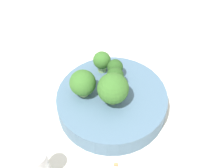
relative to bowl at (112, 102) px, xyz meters
name	(u,v)px	position (x,y,z in m)	size (l,w,h in m)	color
ground_plane	(112,108)	(0.00, 0.00, -0.02)	(3.00, 3.00, 0.00)	silver
bowl	(112,102)	(0.00, 0.00, 0.00)	(0.22, 0.22, 0.04)	slate
broccoli_floret_0	(115,77)	(-0.02, 0.01, 0.05)	(0.03, 0.03, 0.05)	#7A9E5B
broccoli_floret_1	(115,89)	(0.02, 0.00, 0.06)	(0.06, 0.06, 0.07)	#7A9E5B
broccoli_floret_2	(83,83)	(-0.01, -0.06, 0.05)	(0.05, 0.05, 0.06)	#8EB770
broccoli_floret_3	(115,68)	(-0.05, 0.01, 0.05)	(0.03, 0.03, 0.04)	#84AD66
broccoli_floret_4	(102,61)	(-0.07, -0.01, 0.05)	(0.04, 0.04, 0.05)	#84AD66
pepper_shaker	(40,167)	(0.14, -0.14, 0.02)	(0.03, 0.03, 0.08)	silver
almond_crumb_0	(99,58)	(-0.15, -0.01, -0.02)	(0.01, 0.00, 0.01)	#AD7F4C
almond_crumb_3	(116,164)	(0.13, -0.01, -0.02)	(0.01, 0.01, 0.01)	#AD7F4C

